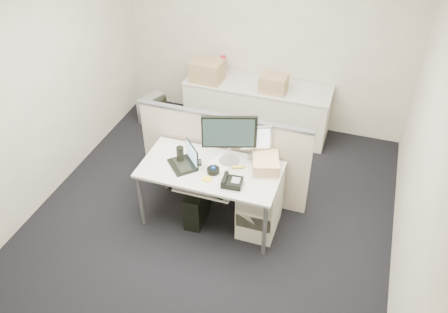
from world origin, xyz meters
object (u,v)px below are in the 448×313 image
(desk, at_px, (211,173))
(desk_phone, at_px, (232,182))
(monitor_main, at_px, (229,140))
(laptop, at_px, (182,157))

(desk, bearing_deg, desk_phone, -30.96)
(monitor_main, relative_size, desk_phone, 2.80)
(laptop, height_order, desk_phone, laptop)
(desk, height_order, desk_phone, desk_phone)
(desk_phone, bearing_deg, monitor_main, 107.69)
(desk_phone, bearing_deg, laptop, 162.94)
(monitor_main, xyz_separation_m, laptop, (-0.45, -0.23, -0.17))
(monitor_main, distance_m, desk_phone, 0.47)
(monitor_main, relative_size, laptop, 1.82)
(monitor_main, bearing_deg, laptop, -170.78)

